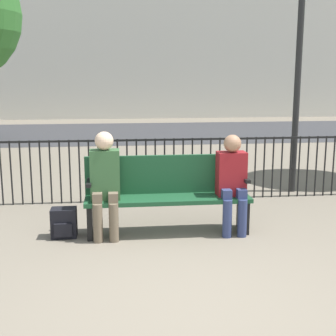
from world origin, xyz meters
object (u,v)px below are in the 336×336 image
park_bench (167,191)px  lamp_post (301,19)px  backpack (64,223)px  seated_person_1 (232,179)px  seated_person_0 (105,179)px

park_bench → lamp_post: lamp_post is taller
backpack → seated_person_1: bearing=-1.4°
seated_person_0 → backpack: size_ratio=3.60×
backpack → park_bench: bearing=3.8°
backpack → lamp_post: (3.49, 1.83, 2.54)m
lamp_post → park_bench: bearing=-142.2°
seated_person_1 → backpack: size_ratio=3.43×
seated_person_0 → park_bench: bearing=9.9°
seated_person_1 → lamp_post: lamp_post is taller
park_bench → seated_person_0: size_ratio=1.58×
park_bench → backpack: (-1.23, -0.08, -0.33)m
park_bench → seated_person_0: seated_person_0 is taller
seated_person_0 → lamp_post: lamp_post is taller
seated_person_1 → lamp_post: 3.16m
park_bench → backpack: park_bench is taller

